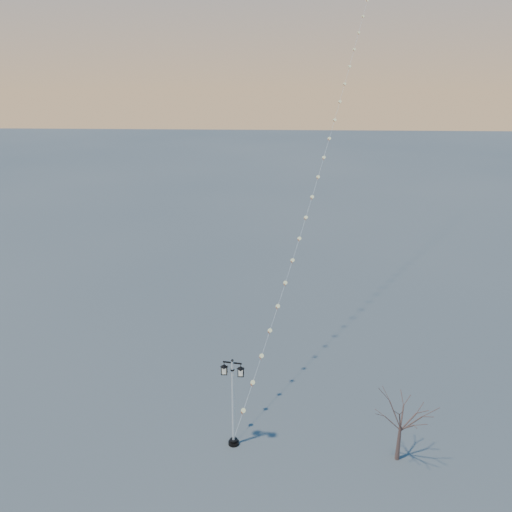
{
  "coord_description": "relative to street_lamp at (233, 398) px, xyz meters",
  "views": [
    {
      "loc": [
        1.11,
        -25.1,
        21.24
      ],
      "look_at": [
        -0.36,
        7.08,
        9.52
      ],
      "focal_mm": 38.17,
      "sensor_mm": 36.0,
      "label": 1
    }
  ],
  "objects": [
    {
      "name": "kite_train",
      "position": [
        7.16,
        21.18,
        16.15
      ],
      "size": [
        14.98,
        42.75,
        38.79
      ],
      "rotation": [
        0.0,
        0.0,
        -0.23
      ],
      "color": "#33201A",
      "rests_on": "ground"
    },
    {
      "name": "bare_tree",
      "position": [
        9.3,
        -0.83,
        -0.32
      ],
      "size": [
        2.45,
        2.45,
        4.07
      ],
      "rotation": [
        0.0,
        0.0,
        -0.21
      ],
      "color": "brown",
      "rests_on": "ground"
    },
    {
      "name": "street_lamp",
      "position": [
        0.0,
        0.0,
        0.0
      ],
      "size": [
        1.43,
        0.65,
        5.67
      ],
      "rotation": [
        0.0,
        0.0,
        -0.17
      ],
      "color": "black",
      "rests_on": "ground"
    },
    {
      "name": "ground",
      "position": [
        1.39,
        -0.96,
        -3.14
      ],
      "size": [
        300.0,
        300.0,
        0.0
      ],
      "primitive_type": "plane",
      "color": "#4D4F4E",
      "rests_on": "ground"
    }
  ]
}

